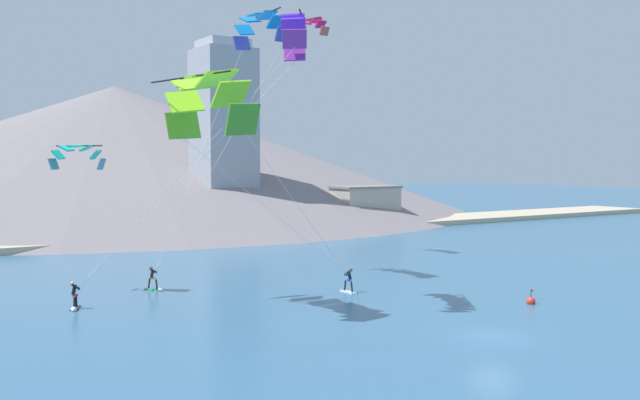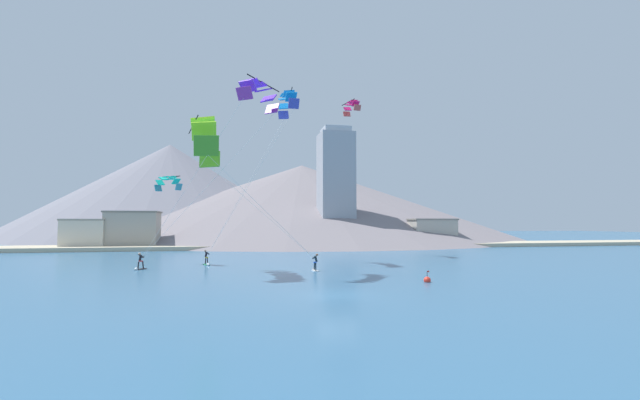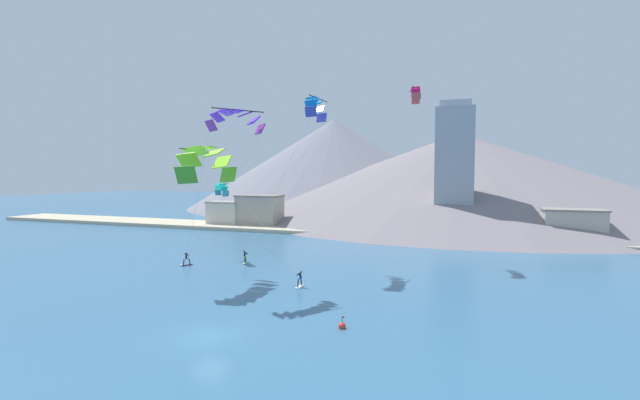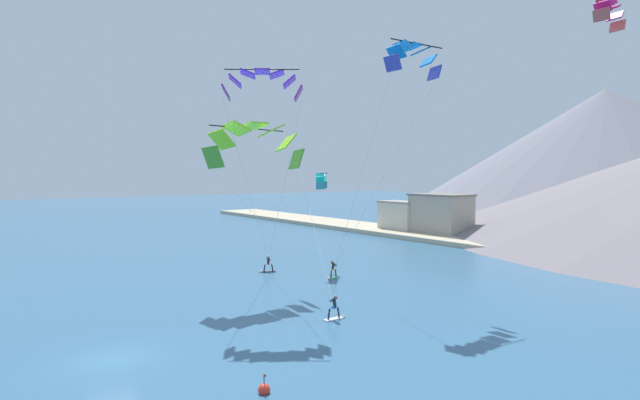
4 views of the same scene
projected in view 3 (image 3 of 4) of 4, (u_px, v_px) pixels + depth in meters
The scene contains 17 objects.
ground_plane at pixel (209, 336), 29.84m from camera, with size 400.00×400.00×0.00m, color #336084.
kitesurfer_near_lead at pixel (245, 260), 53.80m from camera, with size 0.94×1.78×1.73m.
kitesurfer_near_trail at pixel (185, 261), 52.59m from camera, with size 1.04×1.76×1.76m.
kitesurfer_mid_center at pixel (301, 281), 42.85m from camera, with size 0.60×1.75×1.76m.
parafoil_kite_near_lead at pixel (315, 108), 50.80m from camera, with size 10.00×6.15×18.98m.
parafoil_kite_near_trail at pixel (236, 120), 41.54m from camera, with size 13.25×9.75×16.18m.
parafoil_kite_mid_center at pixel (207, 161), 45.19m from camera, with size 12.27×8.99×12.88m.
parafoil_kite_distant_high_outer at pixel (221, 188), 56.72m from camera, with size 3.42×3.14×1.71m.
parafoil_kite_distant_low_drift at pixel (415, 93), 55.88m from camera, with size 1.96×4.33×1.83m.
race_marker_buoy at pixel (342, 326), 31.33m from camera, with size 0.56×0.56×1.02m.
shoreline_strip at pixel (372, 233), 79.53m from camera, with size 180.00×10.00×0.70m, color #BCAD8E.
shore_building_harbour_front at pixel (573, 226), 69.72m from camera, with size 9.27×5.12×5.56m.
shore_building_promenade_mid at pixel (260, 211), 89.79m from camera, with size 9.13×5.97×6.81m.
shore_building_quay_east at pixel (225, 214), 91.20m from camera, with size 7.35×4.42×5.39m.
highrise_tower at pixel (455, 169), 81.01m from camera, with size 7.00×7.00×24.80m.
mountain_peak_west_ridge at pixel (459, 173), 122.85m from camera, with size 127.34×127.34×22.68m.
mountain_peak_central_summit at pixel (334, 163), 145.76m from camera, with size 96.80×96.80×29.65m.
Camera 3 is at (16.95, -25.00, 11.34)m, focal length 24.00 mm.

